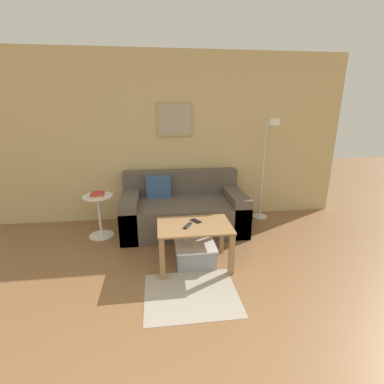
{
  "coord_description": "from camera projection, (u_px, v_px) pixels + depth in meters",
  "views": [
    {
      "loc": [
        -0.18,
        -0.99,
        1.77
      ],
      "look_at": [
        0.2,
        1.94,
        0.85
      ],
      "focal_mm": 26.0,
      "sensor_mm": 36.0,
      "label": 1
    }
  ],
  "objects": [
    {
      "name": "remote_control",
      "position": [
        188.0,
        225.0,
        3.06
      ],
      "size": [
        0.11,
        0.15,
        0.02
      ],
      "primitive_type": "cube",
      "rotation": [
        0.0,
        0.0,
        -0.55
      ],
      "color": "#232328",
      "rests_on": "coffee_table"
    },
    {
      "name": "wall_back",
      "position": [
        168.0,
        139.0,
        4.3
      ],
      "size": [
        5.6,
        0.09,
        2.55
      ],
      "color": "tan",
      "rests_on": "ground_plane"
    },
    {
      "name": "couch",
      "position": [
        183.0,
        210.0,
        4.13
      ],
      "size": [
        1.76,
        0.97,
        0.81
      ],
      "color": "brown",
      "rests_on": "ground_plane"
    },
    {
      "name": "book_stack",
      "position": [
        97.0,
        194.0,
        3.76
      ],
      "size": [
        0.19,
        0.18,
        0.04
      ],
      "color": "#D18438",
      "rests_on": "side_table"
    },
    {
      "name": "storage_bin",
      "position": [
        195.0,
        254.0,
        3.23
      ],
      "size": [
        0.47,
        0.37,
        0.23
      ],
      "color": "gray",
      "rests_on": "ground_plane"
    },
    {
      "name": "side_table",
      "position": [
        99.0,
        212.0,
        3.85
      ],
      "size": [
        0.4,
        0.4,
        0.6
      ],
      "color": "white",
      "rests_on": "ground_plane"
    },
    {
      "name": "floor_lamp",
      "position": [
        267.0,
        160.0,
        4.21
      ],
      "size": [
        0.24,
        0.48,
        1.6
      ],
      "color": "silver",
      "rests_on": "ground_plane"
    },
    {
      "name": "coffee_table",
      "position": [
        194.0,
        234.0,
        3.13
      ],
      "size": [
        0.82,
        0.56,
        0.5
      ],
      "color": "#997047",
      "rests_on": "ground_plane"
    },
    {
      "name": "cell_phone",
      "position": [
        196.0,
        221.0,
        3.19
      ],
      "size": [
        0.13,
        0.15,
        0.01
      ],
      "primitive_type": "cube",
      "rotation": [
        0.0,
        0.0,
        0.59
      ],
      "color": "black",
      "rests_on": "coffee_table"
    },
    {
      "name": "area_rug",
      "position": [
        191.0,
        294.0,
        2.72
      ],
      "size": [
        0.91,
        0.77,
        0.01
      ],
      "primitive_type": "cube",
      "color": "#A39989",
      "rests_on": "ground_plane"
    }
  ]
}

